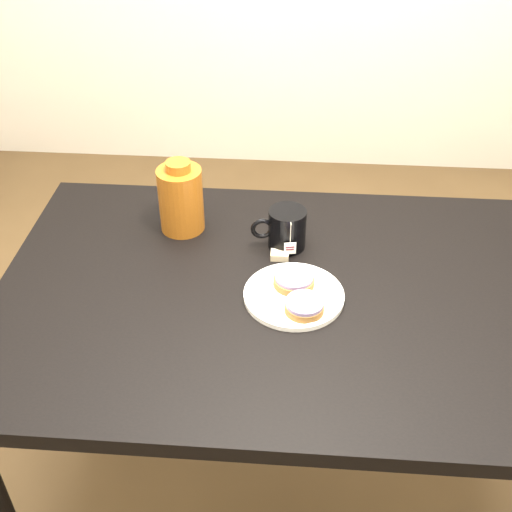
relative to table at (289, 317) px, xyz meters
name	(u,v)px	position (x,y,z in m)	size (l,w,h in m)	color
ground_plane	(282,477)	(0.00, 0.00, -0.67)	(4.00, 4.00, 0.00)	brown
table	(289,317)	(0.00, 0.00, 0.00)	(1.40, 0.90, 0.75)	black
plate	(294,295)	(0.01, -0.02, 0.09)	(0.23, 0.23, 0.02)	white
bagel_back	(294,280)	(0.01, 0.01, 0.11)	(0.14, 0.14, 0.03)	brown
bagel_front	(304,306)	(0.03, -0.08, 0.11)	(0.12, 0.12, 0.03)	brown
mug	(286,229)	(-0.02, 0.18, 0.14)	(0.15, 0.11, 0.11)	black
teabag_pouch	(280,255)	(-0.03, 0.13, 0.09)	(0.04, 0.03, 0.02)	#C6B793
bagel_package	(181,199)	(-0.30, 0.24, 0.17)	(0.13, 0.13, 0.20)	#67320D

